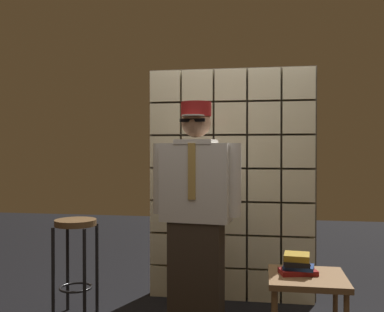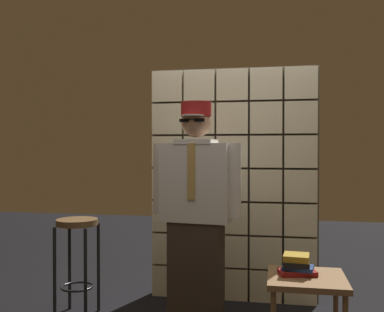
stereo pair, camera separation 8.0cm
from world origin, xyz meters
The scene contains 6 objects.
glass_block_wall centered at (0.00, 1.17, 1.06)m, with size 1.55×0.10×2.16m.
standing_person centered at (-0.20, 0.39, 0.91)m, with size 0.70×0.32×1.74m.
bar_stool centered at (-1.23, 0.52, 0.60)m, with size 0.34×0.34×0.80m.
side_table centered at (0.60, 0.18, 0.45)m, with size 0.52×0.52×0.52m.
book_stack centered at (0.53, 0.20, 0.59)m, with size 0.27×0.21×0.14m.
coffee_mug centered at (0.55, 0.20, 0.57)m, with size 0.13×0.08×0.09m.
Camera 1 is at (0.31, -2.93, 1.38)m, focal length 41.56 mm.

